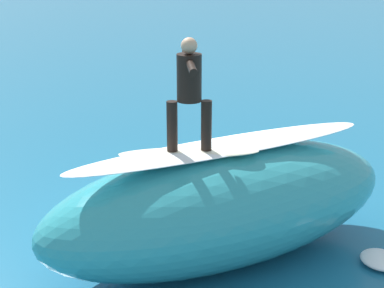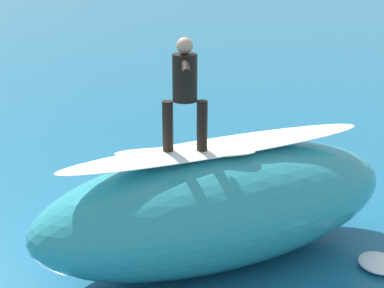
{
  "view_description": "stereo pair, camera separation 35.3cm",
  "coord_description": "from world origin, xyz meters",
  "px_view_note": "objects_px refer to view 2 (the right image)",
  "views": [
    {
      "loc": [
        2.28,
        9.99,
        5.02
      ],
      "look_at": [
        -0.14,
        -0.05,
        1.47
      ],
      "focal_mm": 54.77,
      "sensor_mm": 36.0,
      "label": 1
    },
    {
      "loc": [
        1.94,
        10.06,
        5.02
      ],
      "look_at": [
        -0.14,
        -0.05,
        1.47
      ],
      "focal_mm": 54.77,
      "sensor_mm": 36.0,
      "label": 2
    }
  ],
  "objects_px": {
    "surfboard_paddling": "(197,177)",
    "surfboard_riding": "(185,153)",
    "surfer_riding": "(185,86)",
    "surfer_paddling": "(195,167)"
  },
  "relations": [
    {
      "from": "surfboard_riding",
      "to": "surfboard_paddling",
      "type": "relative_size",
      "value": 1.0
    },
    {
      "from": "surfboard_riding",
      "to": "surfer_riding",
      "type": "xyz_separation_m",
      "value": [
        0.0,
        0.0,
        1.04
      ]
    },
    {
      "from": "surfer_riding",
      "to": "surfboard_paddling",
      "type": "bearing_deg",
      "value": -95.73
    },
    {
      "from": "surfer_riding",
      "to": "surfboard_paddling",
      "type": "xyz_separation_m",
      "value": [
        -0.97,
        -3.67,
        -2.99
      ]
    },
    {
      "from": "surfboard_riding",
      "to": "surfboard_paddling",
      "type": "distance_m",
      "value": 4.26
    },
    {
      "from": "surfer_riding",
      "to": "surfboard_riding",
      "type": "bearing_deg",
      "value": -170.91
    },
    {
      "from": "surfboard_riding",
      "to": "surfer_paddling",
      "type": "bearing_deg",
      "value": -95.07
    },
    {
      "from": "surfer_riding",
      "to": "surfer_paddling",
      "type": "relative_size",
      "value": 0.97
    },
    {
      "from": "surfboard_riding",
      "to": "surfboard_paddling",
      "type": "xyz_separation_m",
      "value": [
        -0.97,
        -3.67,
        -1.94
      ]
    },
    {
      "from": "surfboard_paddling",
      "to": "surfboard_riding",
      "type": "bearing_deg",
      "value": -19.85
    }
  ]
}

